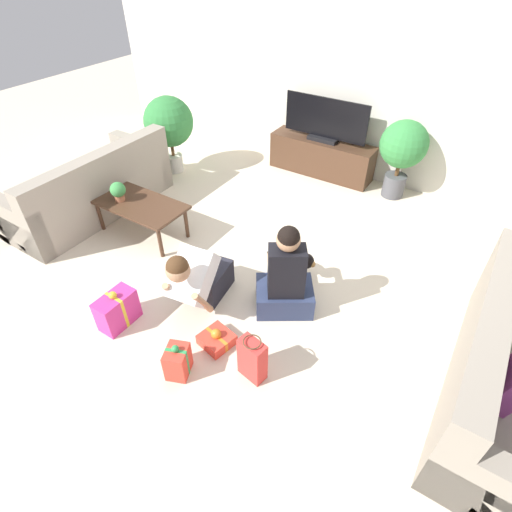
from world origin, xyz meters
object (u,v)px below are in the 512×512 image
at_px(coffee_table, 140,206).
at_px(dog, 293,260).
at_px(gift_box_b, 178,361).
at_px(tv_console, 321,157).
at_px(gift_bag_a, 252,359).
at_px(person_kneeling, 198,278).
at_px(gift_box_c, 217,339).
at_px(sofa_left, 89,190).
at_px(potted_plant_corner_left, 169,124).
at_px(potted_plant_back_right, 403,149).
at_px(gift_box_a, 117,310).
at_px(tabletop_plant, 118,191).
at_px(person_sitting, 285,280).
at_px(tv, 325,122).

xyz_separation_m(coffee_table, dog, (1.82, 0.27, -0.15)).
bearing_deg(gift_box_b, tv_console, 98.07).
height_order(tv_console, gift_bag_a, tv_console).
height_order(person_kneeling, gift_box_c, person_kneeling).
bearing_deg(sofa_left, coffee_table, 89.07).
bearing_deg(potted_plant_corner_left, gift_box_c, -42.32).
height_order(tv_console, gift_box_c, tv_console).
relative_size(potted_plant_back_right, gift_bag_a, 2.44).
bearing_deg(gift_box_c, gift_box_a, -162.42).
xyz_separation_m(potted_plant_corner_left, gift_bag_a, (2.87, -2.32, -0.50)).
xyz_separation_m(potted_plant_back_right, person_kneeling, (-0.89, -2.96, -0.32)).
bearing_deg(tv_console, gift_box_c, -79.60).
distance_m(gift_box_a, gift_box_c, 0.93).
distance_m(person_kneeling, tabletop_plant, 1.59).
distance_m(potted_plant_corner_left, gift_box_c, 3.37).
bearing_deg(potted_plant_back_right, person_sitting, -94.59).
distance_m(potted_plant_back_right, person_kneeling, 3.10).
relative_size(sofa_left, coffee_table, 1.90).
relative_size(tv_console, dog, 2.80).
bearing_deg(potted_plant_corner_left, dog, -23.36).
height_order(tv_console, person_sitting, person_sitting).
distance_m(potted_plant_back_right, person_sitting, 2.60).
bearing_deg(gift_box_b, person_kneeling, 115.17).
xyz_separation_m(dog, gift_box_b, (-0.21, -1.51, -0.07)).
height_order(tv_console, tv, tv).
bearing_deg(tv_console, person_sitting, -71.38).
bearing_deg(tv_console, sofa_left, -129.03).
bearing_deg(person_kneeling, person_sitting, 21.31).
distance_m(potted_plant_back_right, gift_box_c, 3.34).
bearing_deg(person_kneeling, coffee_table, 148.22).
bearing_deg(person_sitting, gift_box_b, 38.39).
height_order(sofa_left, potted_plant_corner_left, potted_plant_corner_left).
bearing_deg(gift_box_b, person_sitting, 71.51).
relative_size(sofa_left, tv_console, 1.37).
xyz_separation_m(tv, gift_box_b, (0.52, -3.69, -0.62)).
bearing_deg(gift_box_c, dog, 83.54).
bearing_deg(dog, gift_box_b, 167.81).
xyz_separation_m(person_sitting, gift_box_b, (-0.36, -1.07, -0.21)).
height_order(sofa_left, dog, sofa_left).
bearing_deg(tabletop_plant, dog, 9.61).
relative_size(person_kneeling, dog, 1.52).
relative_size(potted_plant_back_right, person_sitting, 1.07).
xyz_separation_m(potted_plant_corner_left, person_kneeling, (2.04, -1.93, -0.36)).
distance_m(dog, gift_box_b, 1.52).
bearing_deg(tv, tv_console, 0.00).
height_order(gift_box_a, tabletop_plant, tabletop_plant).
xyz_separation_m(tv_console, tabletop_plant, (-1.30, -2.53, 0.28)).
height_order(gift_bag_a, tabletop_plant, tabletop_plant).
distance_m(tv_console, gift_box_c, 3.36).
height_order(person_kneeling, tabletop_plant, person_kneeling).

